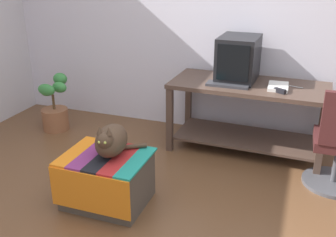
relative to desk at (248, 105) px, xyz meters
name	(u,v)px	position (x,y,z in m)	size (l,w,h in m)	color
ground_plane	(133,232)	(-0.52, -1.60, -0.48)	(14.00, 14.00, 0.00)	brown
back_wall	(210,12)	(-0.52, 0.45, 0.82)	(8.00, 0.10, 2.60)	silver
desk	(248,105)	(0.00, 0.00, 0.00)	(1.51, 0.71, 0.70)	#4C382D
tv_monitor	(238,59)	(-0.14, 0.09, 0.43)	(0.38, 0.50, 0.43)	black
keyboard	(228,85)	(-0.18, -0.15, 0.23)	(0.40, 0.15, 0.02)	#333338
book	(278,87)	(0.27, -0.06, 0.24)	(0.18, 0.28, 0.03)	white
ottoman_with_blanket	(107,179)	(-0.87, -1.32, -0.27)	(0.65, 0.54, 0.41)	#4C4238
cat	(111,140)	(-0.83, -1.28, 0.05)	(0.36, 0.42, 0.29)	#473323
potted_plant	(55,109)	(-2.12, -0.21, -0.24)	(0.36, 0.36, 0.64)	brown
stapler	(280,91)	(0.30, -0.20, 0.24)	(0.04, 0.11, 0.04)	black
pen	(295,87)	(0.42, 0.03, 0.22)	(0.01, 0.01, 0.14)	#B7B7BC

